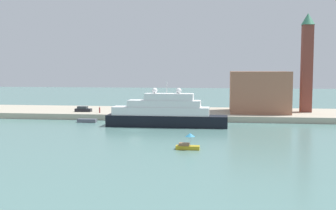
{
  "coord_description": "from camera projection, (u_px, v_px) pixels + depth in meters",
  "views": [
    {
      "loc": [
        18.59,
        -85.18,
        13.07
      ],
      "look_at": [
        6.38,
        6.0,
        5.02
      ],
      "focal_mm": 43.91,
      "sensor_mm": 36.0,
      "label": 1
    }
  ],
  "objects": [
    {
      "name": "small_motorboat",
      "position": [
        188.0,
        144.0,
        66.88
      ],
      "size": [
        3.88,
        1.58,
        2.69
      ],
      "color": "#B7991E",
      "rests_on": "ground"
    },
    {
      "name": "parked_car",
      "position": [
        83.0,
        109.0,
        111.87
      ],
      "size": [
        4.46,
        1.64,
        1.48
      ],
      "color": "black",
      "rests_on": "quay_dock"
    },
    {
      "name": "bell_tower",
      "position": [
        307.0,
        60.0,
        109.92
      ],
      "size": [
        3.63,
        3.63,
        26.42
      ],
      "color": "brown",
      "rests_on": "quay_dock"
    },
    {
      "name": "harbor_building",
      "position": [
        259.0,
        92.0,
        110.4
      ],
      "size": [
        15.33,
        14.34,
        10.97
      ],
      "primitive_type": "cube",
      "color": "#9E664C",
      "rests_on": "quay_dock"
    },
    {
      "name": "mooring_bollard",
      "position": [
        172.0,
        114.0,
        103.64
      ],
      "size": [
        0.55,
        0.55,
        0.71
      ],
      "primitive_type": "cylinder",
      "color": "black",
      "rests_on": "quay_dock"
    },
    {
      "name": "large_yacht",
      "position": [
        165.0,
        113.0,
        93.48
      ],
      "size": [
        27.49,
        4.71,
        10.35
      ],
      "color": "black",
      "rests_on": "ground"
    },
    {
      "name": "quay_dock",
      "position": [
        156.0,
        113.0,
        115.15
      ],
      "size": [
        110.0,
        23.73,
        1.49
      ],
      "primitive_type": "cube",
      "color": "#ADA38E",
      "rests_on": "ground"
    },
    {
      "name": "ground",
      "position": [
        135.0,
        130.0,
        87.7
      ],
      "size": [
        400.0,
        400.0,
        0.0
      ],
      "primitive_type": "plane",
      "color": "slate"
    },
    {
      "name": "work_barge",
      "position": [
        87.0,
        121.0,
        100.88
      ],
      "size": [
        4.66,
        1.45,
        0.87
      ],
      "primitive_type": "cube",
      "color": "#595966",
      "rests_on": "ground"
    },
    {
      "name": "person_figure",
      "position": [
        100.0,
        110.0,
        108.85
      ],
      "size": [
        0.36,
        0.36,
        1.61
      ],
      "color": "maroon",
      "rests_on": "quay_dock"
    }
  ]
}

